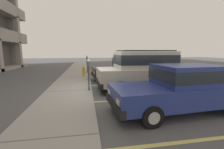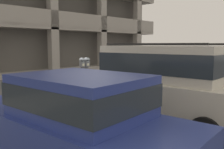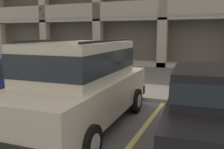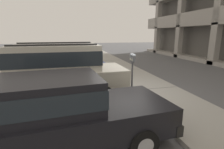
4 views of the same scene
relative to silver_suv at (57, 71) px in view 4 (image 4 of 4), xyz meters
name	(u,v)px [view 4 (image 4 of 4)]	position (x,y,z in m)	size (l,w,h in m)	color
ground_plane	(124,95)	(-0.10, 2.48, -1.14)	(80.00, 80.00, 0.10)	#565659
sidewalk	(154,90)	(-0.10, 3.78, -1.03)	(40.00, 2.20, 0.12)	#9E9B93
parking_stall_lines	(94,113)	(1.39, 1.08, -1.08)	(12.02, 4.80, 0.01)	#DBD16B
silver_suv	(57,71)	(0.00, 0.00, 0.00)	(2.13, 4.84, 2.03)	beige
red_sedan	(58,64)	(-2.94, -0.14, -0.27)	(2.03, 4.58, 1.54)	navy
dark_hatchback	(59,111)	(2.84, 0.18, -0.27)	(2.11, 4.61, 1.54)	black
parking_meter_near	(132,63)	(-0.17, 2.83, 0.12)	(0.35, 0.12, 1.47)	#47474C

